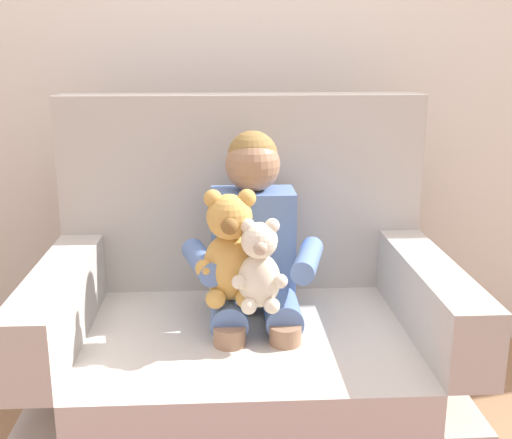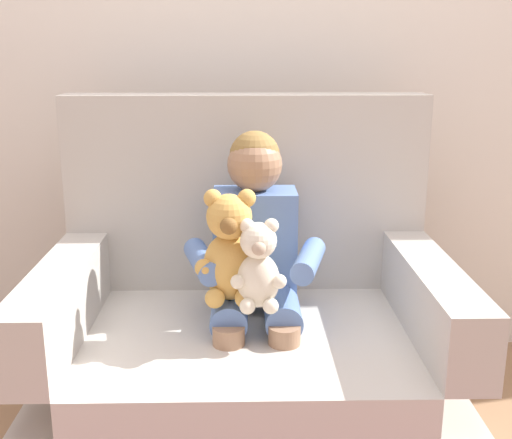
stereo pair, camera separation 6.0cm
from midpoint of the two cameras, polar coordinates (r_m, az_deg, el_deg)
back_wall at (r=2.55m, az=-0.31°, el=16.62°), size 6.00×0.10×2.60m
armchair at (r=2.06m, az=0.04°, el=-10.79°), size 1.23×0.87×1.09m
seated_child at (r=1.96m, az=0.80°, el=-3.04°), size 0.45×0.39×0.82m
plush_cream at (r=1.78m, az=1.18°, el=-4.32°), size 0.16×0.13×0.26m
plush_honey at (r=1.82m, az=-1.44°, el=-2.77°), size 0.20×0.16×0.33m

